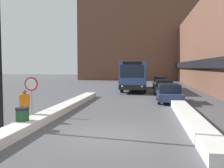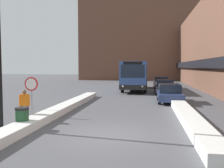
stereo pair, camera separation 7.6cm
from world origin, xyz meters
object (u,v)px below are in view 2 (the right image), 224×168
object	(u,v)px
parked_car_front	(169,93)
parked_car_back	(161,82)
street_lamp	(5,36)
city_bus	(135,75)
pedestrian	(24,102)
stop_sign	(31,88)
parked_car_middle	(164,87)
trash_bin	(22,118)

from	to	relation	value
parked_car_front	parked_car_back	distance (m)	13.41
parked_car_back	street_lamp	xyz separation A→B (m)	(-7.63, -23.19, 3.29)
city_bus	street_lamp	world-z (taller)	street_lamp
pedestrian	stop_sign	bearing A→B (deg)	69.77
pedestrian	city_bus	bearing A→B (deg)	44.55
pedestrian	parked_car_middle	bearing A→B (deg)	30.56
city_bus	stop_sign	distance (m)	17.31
stop_sign	parked_car_middle	bearing A→B (deg)	58.59
city_bus	parked_car_back	distance (m)	4.89
parked_car_back	stop_sign	bearing A→B (deg)	-111.55
street_lamp	pedestrian	world-z (taller)	street_lamp
stop_sign	street_lamp	xyz separation A→B (m)	(0.35, -2.99, 2.45)
parked_car_middle	parked_car_back	xyz separation A→B (m)	(-0.00, 7.14, 0.02)
parked_car_back	trash_bin	size ratio (longest dim) A/B	4.72
parked_car_back	stop_sign	xyz separation A→B (m)	(-7.98, -20.20, 0.83)
parked_car_middle	trash_bin	bearing A→B (deg)	-113.95
city_bus	street_lamp	xyz separation A→B (m)	(-4.48, -19.61, 2.22)
street_lamp	parked_car_front	bearing A→B (deg)	52.05
trash_bin	pedestrian	bearing A→B (deg)	114.07
parked_car_front	parked_car_middle	xyz separation A→B (m)	(0.00, 6.28, 0.01)
parked_car_middle	trash_bin	size ratio (longest dim) A/B	4.84
parked_car_front	stop_sign	bearing A→B (deg)	-139.61
parked_car_back	trash_bin	distance (m)	24.06
stop_sign	parked_car_back	bearing A→B (deg)	68.45
city_bus	parked_car_middle	size ratio (longest dim) A/B	2.31
street_lamp	parked_car_middle	bearing A→B (deg)	64.59
parked_car_front	pedestrian	distance (m)	11.16
parked_car_middle	trash_bin	world-z (taller)	parked_car_middle
parked_car_middle	city_bus	bearing A→B (deg)	131.52
trash_bin	city_bus	bearing A→B (deg)	78.65
stop_sign	pedestrian	world-z (taller)	stop_sign
city_bus	parked_car_back	size ratio (longest dim) A/B	2.37
street_lamp	trash_bin	xyz separation A→B (m)	(0.58, 0.19, -3.54)
parked_car_front	street_lamp	bearing A→B (deg)	-127.95
city_bus	parked_car_middle	xyz separation A→B (m)	(3.15, -3.56, -1.08)
stop_sign	street_lamp	size ratio (longest dim) A/B	0.33
parked_car_middle	parked_car_back	bearing A→B (deg)	90.00
parked_car_middle	pedestrian	world-z (taller)	pedestrian
street_lamp	trash_bin	world-z (taller)	street_lamp
city_bus	stop_sign	bearing A→B (deg)	-106.20
parked_car_back	pedestrian	distance (m)	22.81
trash_bin	stop_sign	bearing A→B (deg)	108.39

